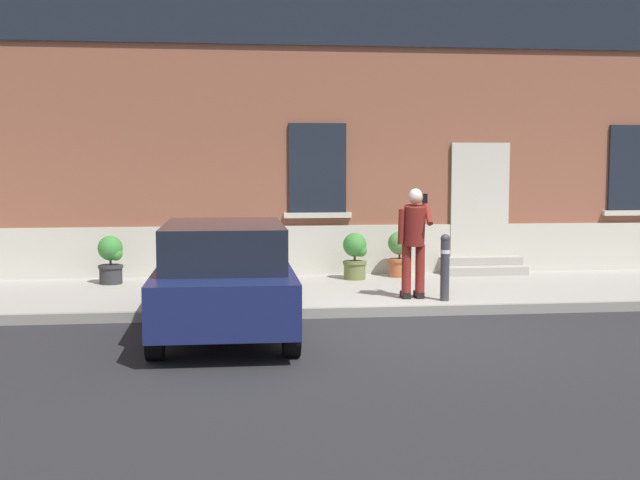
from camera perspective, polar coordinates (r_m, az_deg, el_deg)
ground_plane at (r=11.39m, az=4.60°, el=-6.23°), size 80.00×80.00×0.00m
sidewalk at (r=14.08m, az=2.34°, el=-3.67°), size 24.00×3.60×0.15m
curb_edge at (r=12.28m, az=3.73°, el=-5.02°), size 24.00×0.12×0.15m
building_facade at (r=16.44m, az=1.00°, el=10.39°), size 24.00×1.52×7.50m
entrance_stoop at (r=16.19m, az=11.25°, el=-1.85°), size 1.61×0.64×0.32m
hatchback_car_navy at (r=10.99m, az=-6.71°, el=-2.50°), size 1.83×4.08×1.50m
bollard_near_person at (r=12.85m, az=8.72°, el=-1.72°), size 0.15×0.15×1.04m
bollard_far_left at (r=12.40m, az=-9.80°, el=-2.00°), size 0.15×0.15×1.04m
person_on_phone at (r=12.91m, az=6.58°, el=0.29°), size 0.51×0.49×1.75m
planter_charcoal at (r=14.96m, az=-14.39°, el=-1.25°), size 0.44×0.44×0.86m
planter_cream at (r=15.20m, az=-5.94°, el=-1.01°), size 0.44×0.44×0.86m
planter_olive at (r=15.09m, az=2.48°, el=-1.04°), size 0.44×0.44×0.86m
planter_terracotta at (r=15.49m, az=5.61°, el=-0.89°), size 0.44×0.44×0.86m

